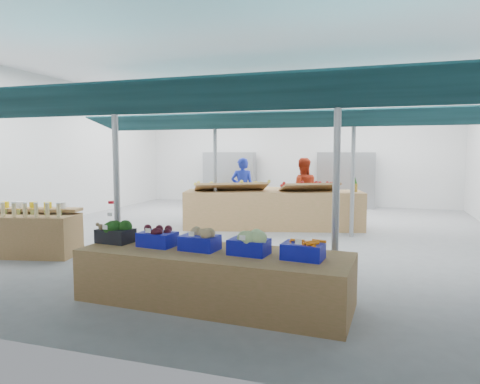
{
  "coord_description": "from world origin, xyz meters",
  "views": [
    {
      "loc": [
        3.0,
        -10.0,
        2.04
      ],
      "look_at": [
        0.35,
        -1.6,
        1.21
      ],
      "focal_mm": 32.0,
      "sensor_mm": 36.0,
      "label": 1
    }
  ],
  "objects": [
    {
      "name": "far_counter",
      "position": [
        -0.87,
        4.2,
        0.41
      ],
      "size": [
        4.64,
        2.03,
        0.82
      ],
      "primitive_type": "cube",
      "rotation": [
        0.0,
        0.0,
        -0.26
      ],
      "color": "olive",
      "rests_on": "floor"
    },
    {
      "name": "pole_ribbon",
      "position": [
        -1.68,
        -3.17,
        1.08
      ],
      "size": [
        0.12,
        0.12,
        0.28
      ],
      "color": "red",
      "rests_on": "pole_grid"
    },
    {
      "name": "crate_carrots",
      "position": [
        2.18,
        -4.79,
        0.82
      ],
      "size": [
        0.53,
        0.43,
        0.29
      ],
      "rotation": [
        0.0,
        0.0,
        -0.11
      ],
      "color": "#0E139A",
      "rests_on": "veg_counter"
    },
    {
      "name": "back_shelving_right",
      "position": [
        2.0,
        6.0,
        1.0
      ],
      "size": [
        2.0,
        0.5,
        2.0
      ],
      "primitive_type": "cube",
      "color": "#B23F33",
      "rests_on": "floor"
    },
    {
      "name": "crate_cabbage",
      "position": [
        1.47,
        -4.76,
        0.87
      ],
      "size": [
        0.53,
        0.43,
        0.35
      ],
      "rotation": [
        0.0,
        0.0,
        -0.11
      ],
      "color": "#0E139A",
      "rests_on": "veg_counter"
    },
    {
      "name": "sparrow",
      "position": [
        -0.78,
        -4.76,
        0.96
      ],
      "size": [
        0.12,
        0.09,
        0.11
      ],
      "rotation": [
        0.0,
        0.0,
        -0.11
      ],
      "color": "brown",
      "rests_on": "crate_broccoli"
    },
    {
      "name": "fruit_counter",
      "position": [
        0.44,
        1.05,
        0.5
      ],
      "size": [
        4.8,
        2.21,
        1.0
      ],
      "primitive_type": "cube",
      "rotation": [
        0.0,
        0.0,
        0.24
      ],
      "color": "olive",
      "rests_on": "floor"
    },
    {
      "name": "awnings",
      "position": [
        0.75,
        -1.75,
        2.78
      ],
      "size": [
        9.5,
        7.08,
        0.3
      ],
      "color": "black",
      "rests_on": "pole_grid"
    },
    {
      "name": "crate_celeriac",
      "position": [
        0.76,
        -4.72,
        0.86
      ],
      "size": [
        0.53,
        0.43,
        0.31
      ],
      "rotation": [
        0.0,
        0.0,
        -0.11
      ],
      "color": "#0E139A",
      "rests_on": "veg_counter"
    },
    {
      "name": "hall",
      "position": [
        0.0,
        1.44,
        2.65
      ],
      "size": [
        13.0,
        13.0,
        13.0
      ],
      "color": "silver",
      "rests_on": "ground"
    },
    {
      "name": "crate_broccoli",
      "position": [
        -0.61,
        -4.64,
        0.87
      ],
      "size": [
        0.53,
        0.43,
        0.35
      ],
      "rotation": [
        0.0,
        0.0,
        -0.11
      ],
      "color": "black",
      "rests_on": "veg_counter"
    },
    {
      "name": "back_shelving_left",
      "position": [
        -2.5,
        6.0,
        1.0
      ],
      "size": [
        2.0,
        0.5,
        2.0
      ],
      "primitive_type": "cube",
      "color": "#B23F33",
      "rests_on": "floor"
    },
    {
      "name": "pineapple",
      "position": [
        2.52,
        1.45,
        1.18
      ],
      "size": [
        0.14,
        0.14,
        0.39
      ],
      "rotation": [
        0.0,
        0.0,
        0.49
      ],
      "color": "#8C6019",
      "rests_on": "fruit_counter"
    },
    {
      "name": "veg_counter",
      "position": [
        0.96,
        -4.73,
        0.36
      ],
      "size": [
        3.72,
        1.41,
        0.71
      ],
      "primitive_type": "cube",
      "rotation": [
        0.0,
        0.0,
        -0.05
      ],
      "color": "olive",
      "rests_on": "floor"
    },
    {
      "name": "vendor_left",
      "position": [
        -0.76,
        2.15,
        0.93
      ],
      "size": [
        0.77,
        0.6,
        1.87
      ],
      "primitive_type": "imported",
      "rotation": [
        0.0,
        0.0,
        3.39
      ],
      "color": "#1C2DB6",
      "rests_on": "floor"
    },
    {
      "name": "vendor_right",
      "position": [
        1.04,
        2.15,
        0.93
      ],
      "size": [
        1.05,
        0.91,
        1.87
      ],
      "primitive_type": "imported",
      "rotation": [
        0.0,
        0.0,
        3.39
      ],
      "color": "#AD2C15",
      "rests_on": "floor"
    },
    {
      "name": "crate_beets",
      "position": [
        0.1,
        -4.68,
        0.84
      ],
      "size": [
        0.53,
        0.43,
        0.29
      ],
      "rotation": [
        0.0,
        0.0,
        -0.11
      ],
      "color": "#0E139A",
      "rests_on": "veg_counter"
    },
    {
      "name": "apple_heap_yellow",
      "position": [
        -0.61,
        0.67,
        1.17
      ],
      "size": [
        2.01,
        1.51,
        0.27
      ],
      "rotation": [
        0.0,
        0.0,
        0.49
      ],
      "color": "#997247",
      "rests_on": "fruit_counter"
    },
    {
      "name": "pole_grid",
      "position": [
        0.75,
        -1.75,
        1.81
      ],
      "size": [
        10.0,
        4.6,
        3.0
      ],
      "color": "gray",
      "rests_on": "floor"
    },
    {
      "name": "apple_heap_red",
      "position": [
        1.38,
        1.17,
        1.17
      ],
      "size": [
        1.65,
        1.32,
        0.27
      ],
      "rotation": [
        0.0,
        0.0,
        0.49
      ],
      "color": "#997247",
      "rests_on": "fruit_counter"
    },
    {
      "name": "floor",
      "position": [
        0.0,
        0.0,
        0.0
      ],
      "size": [
        13.0,
        13.0,
        0.0
      ],
      "primitive_type": "plane",
      "color": "slate",
      "rests_on": "ground"
    },
    {
      "name": "bottle_shelf",
      "position": [
        -3.45,
        -3.3,
        0.44
      ],
      "size": [
        1.95,
        1.43,
        1.09
      ],
      "rotation": [
        0.0,
        0.0,
        0.22
      ],
      "color": "olive",
      "rests_on": "floor"
    }
  ]
}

